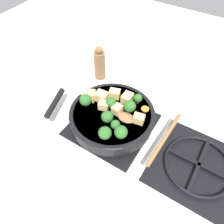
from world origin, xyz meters
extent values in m
plane|color=silver|center=(0.00, 0.00, 0.00)|extent=(2.40, 2.40, 0.00)
cube|color=black|center=(0.00, 0.00, 0.00)|extent=(0.31, 0.31, 0.01)
torus|color=black|center=(0.00, 0.00, 0.02)|extent=(0.24, 0.24, 0.01)
cube|color=black|center=(0.00, 0.00, 0.02)|extent=(0.01, 0.23, 0.01)
cube|color=black|center=(0.00, 0.00, 0.02)|extent=(0.23, 0.01, 0.01)
cube|color=black|center=(0.00, 0.36, 0.00)|extent=(0.31, 0.31, 0.01)
torus|color=black|center=(0.00, 0.36, 0.02)|extent=(0.24, 0.24, 0.01)
cube|color=black|center=(0.00, 0.36, 0.02)|extent=(0.01, 0.23, 0.01)
cube|color=black|center=(0.00, 0.36, 0.02)|extent=(0.23, 0.01, 0.01)
cylinder|color=black|center=(0.00, 0.00, 0.05)|extent=(0.33, 0.33, 0.06)
cylinder|color=brown|center=(0.00, 0.00, 0.06)|extent=(0.30, 0.30, 0.05)
torus|color=black|center=(0.00, 0.00, 0.08)|extent=(0.34, 0.34, 0.01)
cylinder|color=black|center=(0.07, -0.23, 0.07)|extent=(0.16, 0.07, 0.02)
ellipsoid|color=brown|center=(0.00, 0.06, 0.09)|extent=(0.05, 0.07, 0.01)
cylinder|color=brown|center=(0.01, 0.22, 0.09)|extent=(0.25, 0.03, 0.02)
cube|color=#DBB770|center=(-0.03, -0.07, 0.10)|extent=(0.04, 0.05, 0.04)
cube|color=#DBB770|center=(0.00, -0.04, 0.10)|extent=(0.04, 0.05, 0.03)
cube|color=#DBB770|center=(-0.01, 0.11, 0.10)|extent=(0.04, 0.05, 0.03)
cube|color=#DBB770|center=(-0.01, 0.02, 0.10)|extent=(0.04, 0.04, 0.03)
cube|color=#DBB770|center=(-0.08, 0.02, 0.10)|extent=(0.05, 0.04, 0.04)
cube|color=#DBB770|center=(-0.01, -0.12, 0.10)|extent=(0.05, 0.06, 0.04)
cube|color=#DBB770|center=(-0.08, -0.04, 0.10)|extent=(0.05, 0.05, 0.03)
cylinder|color=#709956|center=(-0.04, 0.05, 0.09)|extent=(0.01, 0.01, 0.01)
sphere|color=#285B23|center=(-0.04, 0.05, 0.11)|extent=(0.05, 0.05, 0.05)
cylinder|color=#709956|center=(0.05, 0.01, 0.09)|extent=(0.01, 0.01, 0.01)
sphere|color=#285B23|center=(0.05, 0.01, 0.11)|extent=(0.05, 0.05, 0.05)
cylinder|color=#709956|center=(0.06, 0.05, 0.09)|extent=(0.01, 0.01, 0.01)
sphere|color=#285B23|center=(0.06, 0.05, 0.11)|extent=(0.03, 0.03, 0.03)
cylinder|color=#709956|center=(-0.10, 0.06, 0.09)|extent=(0.01, 0.01, 0.01)
sphere|color=#285B23|center=(-0.10, 0.06, 0.11)|extent=(0.03, 0.03, 0.03)
cylinder|color=#709956|center=(0.02, -0.11, 0.09)|extent=(0.01, 0.01, 0.01)
sphere|color=#285B23|center=(0.02, -0.11, 0.11)|extent=(0.05, 0.05, 0.05)
cylinder|color=#709956|center=(0.11, 0.04, 0.09)|extent=(0.01, 0.01, 0.01)
sphere|color=#285B23|center=(0.11, 0.04, 0.11)|extent=(0.05, 0.05, 0.05)
cylinder|color=#709956|center=(0.08, 0.09, 0.09)|extent=(0.01, 0.01, 0.01)
sphere|color=#285B23|center=(0.08, 0.09, 0.11)|extent=(0.05, 0.05, 0.05)
cylinder|color=#709956|center=(-0.02, -0.02, 0.09)|extent=(0.01, 0.01, 0.01)
sphere|color=#285B23|center=(-0.02, -0.02, 0.11)|extent=(0.04, 0.04, 0.04)
cylinder|color=orange|center=(-0.08, 0.10, 0.08)|extent=(0.03, 0.03, 0.01)
cylinder|color=orange|center=(-0.10, -0.06, 0.08)|extent=(0.03, 0.03, 0.01)
cylinder|color=brown|center=(-0.23, -0.21, 0.07)|extent=(0.05, 0.05, 0.14)
sphere|color=brown|center=(-0.23, -0.21, 0.16)|extent=(0.04, 0.04, 0.04)
camera|label=1|loc=(0.47, 0.29, 0.72)|focal=35.00mm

